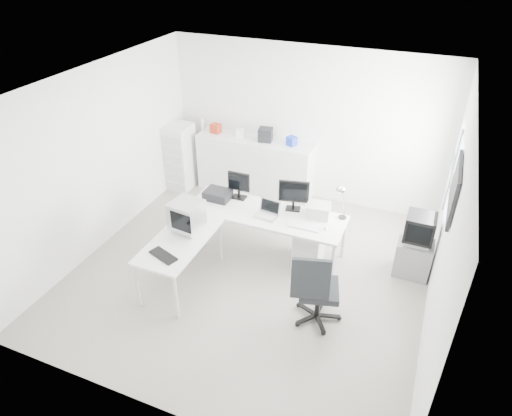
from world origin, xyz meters
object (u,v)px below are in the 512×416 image
at_px(crt_tv, 419,230).
at_px(main_desk, 265,233).
at_px(drawer_pedestal, 309,245).
at_px(laser_printer, 318,210).
at_px(laptop, 266,210).
at_px(filing_cabinet, 180,157).
at_px(lcd_monitor_small, 239,185).
at_px(office_chair, 319,286).
at_px(lcd_monitor_large, 294,196).
at_px(tv_cabinet, 413,258).
at_px(crt_monitor, 187,216).
at_px(sideboard, 255,166).
at_px(side_desk, 181,261).
at_px(inkjet_printer, 218,195).

bearing_deg(crt_tv, main_desk, -170.33).
height_order(drawer_pedestal, laser_printer, laser_printer).
relative_size(laptop, laser_printer, 1.07).
bearing_deg(filing_cabinet, main_desk, -31.30).
xyz_separation_m(main_desk, lcd_monitor_small, (-0.55, 0.25, 0.60)).
bearing_deg(filing_cabinet, laptop, -32.52).
height_order(drawer_pedestal, office_chair, office_chair).
relative_size(lcd_monitor_large, tv_cabinet, 0.86).
height_order(drawer_pedestal, crt_tv, crt_tv).
relative_size(drawer_pedestal, office_chair, 0.54).
xyz_separation_m(main_desk, crt_monitor, (-0.85, -0.85, 0.62)).
height_order(laptop, sideboard, sideboard).
relative_size(side_desk, tv_cabinet, 2.55).
bearing_deg(main_desk, office_chair, -42.86).
relative_size(sideboard, filing_cabinet, 1.73).
bearing_deg(inkjet_printer, tv_cabinet, 6.10).
height_order(inkjet_printer, sideboard, sideboard).
bearing_deg(lcd_monitor_small, inkjet_printer, -154.25).
xyz_separation_m(drawer_pedestal, sideboard, (-1.59, 1.69, 0.25)).
distance_m(inkjet_printer, filing_cabinet, 1.97).
xyz_separation_m(side_desk, lcd_monitor_small, (0.30, 1.35, 0.60)).
distance_m(lcd_monitor_large, laser_printer, 0.42).
xyz_separation_m(laptop, office_chair, (1.10, -0.96, -0.31)).
height_order(drawer_pedestal, lcd_monitor_large, lcd_monitor_large).
bearing_deg(laser_printer, inkjet_printer, 177.01).
height_order(inkjet_printer, laptop, laptop).
distance_m(crt_monitor, office_chair, 2.06).
distance_m(office_chair, tv_cabinet, 1.80).
bearing_deg(lcd_monitor_small, lcd_monitor_large, -0.82).
height_order(laptop, office_chair, office_chair).
bearing_deg(crt_monitor, office_chair, 0.44).
distance_m(laptop, crt_monitor, 1.18).
bearing_deg(main_desk, lcd_monitor_small, 155.56).
relative_size(drawer_pedestal, lcd_monitor_small, 1.34).
bearing_deg(filing_cabinet, office_chair, -35.53).
bearing_deg(office_chair, drawer_pedestal, 96.44).
xyz_separation_m(main_desk, sideboard, (-0.89, 1.74, 0.17)).
xyz_separation_m(lcd_monitor_small, filing_cabinet, (-1.76, 1.16, -0.34)).
distance_m(lcd_monitor_small, crt_monitor, 1.14).
bearing_deg(laptop, filing_cabinet, 154.72).
distance_m(drawer_pedestal, laptop, 0.88).
xyz_separation_m(lcd_monitor_small, tv_cabinet, (2.74, 0.12, -0.70)).
bearing_deg(laser_printer, lcd_monitor_small, 171.40).
bearing_deg(lcd_monitor_large, sideboard, 118.00).
bearing_deg(drawer_pedestal, tv_cabinet, 12.23).
bearing_deg(inkjet_printer, filing_cabinet, 139.20).
bearing_deg(office_chair, inkjet_printer, 134.31).
relative_size(drawer_pedestal, laptop, 1.65).
relative_size(main_desk, drawer_pedestal, 4.00).
relative_size(drawer_pedestal, crt_tv, 1.20).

